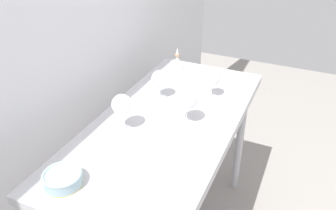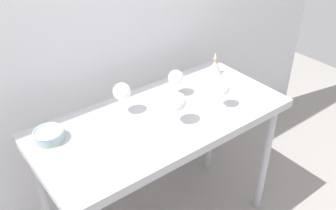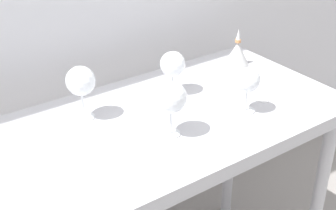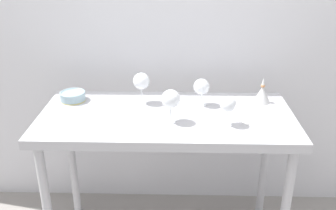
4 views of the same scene
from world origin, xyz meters
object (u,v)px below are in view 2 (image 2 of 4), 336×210
object	(u,v)px
tasting_sheet_upper	(216,91)
wine_glass_far_right	(176,78)
wine_glass_far_left	(122,92)
tasting_sheet_lower	(107,144)
tasting_bowl	(49,135)
wine_glass_near_center	(177,102)
decanter_funnel	(215,67)
wine_glass_near_right	(222,89)

from	to	relation	value
tasting_sheet_upper	wine_glass_far_right	bearing A→B (deg)	111.69
wine_glass_far_left	tasting_sheet_lower	xyz separation A→B (m)	(-0.21, -0.18, -0.13)
wine_glass_far_right	tasting_bowl	distance (m)	0.76
tasting_sheet_lower	tasting_sheet_upper	bearing A→B (deg)	19.30
wine_glass_near_center	tasting_sheet_upper	distance (m)	0.42
wine_glass_far_right	tasting_bowl	bearing A→B (deg)	176.69
wine_glass_far_left	tasting_sheet_lower	size ratio (longest dim) A/B	0.77
tasting_sheet_lower	decanter_funnel	size ratio (longest dim) A/B	1.54
wine_glass_near_right	tasting_bowl	bearing A→B (deg)	161.36
tasting_sheet_upper	wine_glass_near_right	bearing A→B (deg)	-164.37
decanter_funnel	wine_glass_near_center	bearing A→B (deg)	-152.46
decanter_funnel	tasting_sheet_upper	bearing A→B (deg)	-130.56
wine_glass_near_center	tasting_bowl	size ratio (longest dim) A/B	1.19
wine_glass_near_center	decanter_funnel	world-z (taller)	wine_glass_near_center
wine_glass_far_left	wine_glass_far_right	size ratio (longest dim) A/B	1.15
tasting_sheet_upper	decanter_funnel	distance (m)	0.23
wine_glass_near_right	wine_glass_near_center	bearing A→B (deg)	174.60
wine_glass_far_right	decanter_funnel	distance (m)	0.37
wine_glass_far_left	tasting_bowl	distance (m)	0.43
tasting_sheet_lower	decanter_funnel	bearing A→B (deg)	29.33
wine_glass_far_left	tasting_sheet_lower	distance (m)	0.30
tasting_sheet_lower	wine_glass_near_center	bearing A→B (deg)	6.12
tasting_sheet_upper	decanter_funnel	size ratio (longest dim) A/B	1.50
wine_glass_near_right	tasting_bowl	world-z (taller)	wine_glass_near_right
wine_glass_far_left	wine_glass_far_right	xyz separation A→B (m)	(0.34, -0.02, -0.02)
tasting_sheet_upper	tasting_bowl	distance (m)	0.99
wine_glass_near_right	tasting_sheet_lower	size ratio (longest dim) A/B	0.67
wine_glass_far_right	tasting_sheet_upper	distance (m)	0.27
tasting_bowl	wine_glass_near_center	bearing A→B (deg)	-24.60
tasting_sheet_lower	decanter_funnel	distance (m)	0.94
tasting_sheet_upper	tasting_sheet_lower	size ratio (longest dim) A/B	0.97
tasting_bowl	decanter_funnel	distance (m)	1.12
wine_glass_far_right	wine_glass_near_center	bearing A→B (deg)	-127.14
wine_glass_near_center	tasting_bowl	bearing A→B (deg)	155.40
wine_glass_far_right	decanter_funnel	xyz separation A→B (m)	(0.36, 0.05, -0.06)
wine_glass_far_left	tasting_sheet_upper	bearing A→B (deg)	-14.29
wine_glass_far_left	wine_glass_near_right	world-z (taller)	wine_glass_far_left
decanter_funnel	wine_glass_far_left	bearing A→B (deg)	-177.77
wine_glass_near_center	wine_glass_far_left	bearing A→B (deg)	124.96
wine_glass_far_left	decanter_funnel	distance (m)	0.71
wine_glass_far_right	wine_glass_near_center	xyz separation A→B (m)	(-0.17, -0.23, 0.02)
wine_glass_far_left	wine_glass_near_right	bearing A→B (deg)	-30.72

